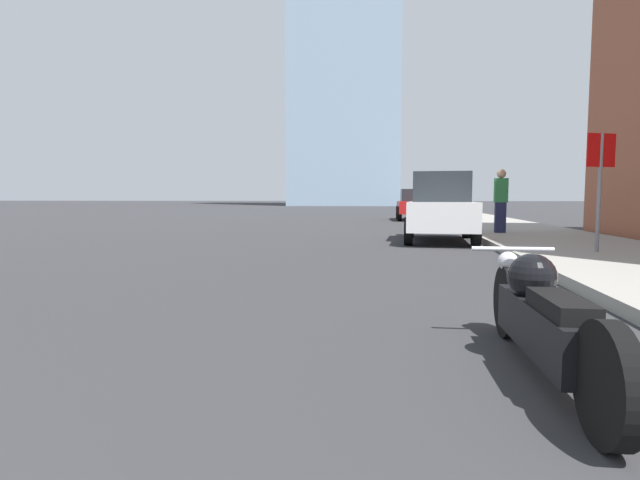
% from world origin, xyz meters
% --- Properties ---
extents(sidewalk, '(3.49, 240.00, 0.15)m').
position_xyz_m(sidewalk, '(6.59, 40.00, 0.07)').
color(sidewalk, gray).
rests_on(sidewalk, ground_plane).
extents(motorcycle, '(0.62, 2.40, 0.76)m').
position_xyz_m(motorcycle, '(3.65, 4.45, 0.37)').
color(motorcycle, black).
rests_on(motorcycle, ground_plane).
extents(parked_car_white, '(1.91, 4.10, 1.78)m').
position_xyz_m(parked_car_white, '(3.87, 14.52, 0.88)').
color(parked_car_white, silver).
rests_on(parked_car_white, ground_plane).
extents(parked_car_red, '(2.05, 4.33, 1.59)m').
position_xyz_m(parked_car_red, '(3.75, 27.34, 0.82)').
color(parked_car_red, red).
rests_on(parked_car_red, ground_plane).
extents(stop_sign, '(0.57, 0.26, 2.14)m').
position_xyz_m(stop_sign, '(6.37, 10.87, 1.61)').
color(stop_sign, slate).
rests_on(stop_sign, sidewalk).
extents(pedestrian, '(0.36, 0.25, 1.79)m').
position_xyz_m(pedestrian, '(5.66, 15.90, 1.08)').
color(pedestrian, '#1E2347').
rests_on(pedestrian, sidewalk).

